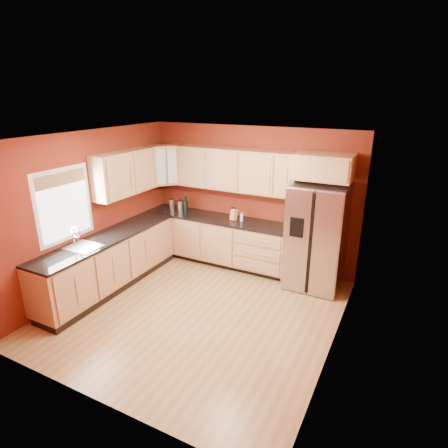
{
  "coord_description": "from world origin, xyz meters",
  "views": [
    {
      "loc": [
        2.62,
        -4.2,
        3.16
      ],
      "look_at": [
        0.0,
        0.9,
        1.13
      ],
      "focal_mm": 30.0,
      "sensor_mm": 36.0,
      "label": 1
    }
  ],
  "objects": [
    {
      "name": "canister_right",
      "position": [
        -1.36,
        1.69,
        1.03
      ],
      "size": [
        0.15,
        0.15,
        0.22
      ],
      "primitive_type": "cylinder",
      "rotation": [
        0.0,
        0.0,
        -0.14
      ],
      "color": "silver",
      "rests_on": "countertop_back"
    },
    {
      "name": "knife_block",
      "position": [
        -0.2,
        1.7,
        1.02
      ],
      "size": [
        0.13,
        0.12,
        0.21
      ],
      "primitive_type": "cube",
      "rotation": [
        0.0,
        0.0,
        -0.32
      ],
      "color": "tan",
      "rests_on": "countertop_back"
    },
    {
      "name": "wall_front",
      "position": [
        0.0,
        -2.0,
        1.3
      ],
      "size": [
        4.0,
        0.04,
        2.6
      ],
      "primitive_type": "cube",
      "color": "maroon",
      "rests_on": "floor"
    },
    {
      "name": "sink_faucet",
      "position": [
        -1.69,
        -0.5,
        1.07
      ],
      "size": [
        0.5,
        0.42,
        0.3
      ],
      "primitive_type": null,
      "color": "white",
      "rests_on": "countertop_left"
    },
    {
      "name": "wall_back",
      "position": [
        0.0,
        2.0,
        1.3
      ],
      "size": [
        4.0,
        0.04,
        2.6
      ],
      "primitive_type": "cube",
      "color": "maroon",
      "rests_on": "floor"
    },
    {
      "name": "wine_bottle_a",
      "position": [
        -1.29,
        1.74,
        1.08
      ],
      "size": [
        0.09,
        0.09,
        0.33
      ],
      "primitive_type": null,
      "rotation": [
        0.0,
        0.0,
        -0.25
      ],
      "color": "black",
      "rests_on": "countertop_back"
    },
    {
      "name": "over_fridge_cabinet",
      "position": [
        1.35,
        1.7,
        2.05
      ],
      "size": [
        0.92,
        0.6,
        0.4
      ],
      "primitive_type": "cube",
      "color": "tan",
      "rests_on": "wall_back"
    },
    {
      "name": "countertop_back",
      "position": [
        -0.55,
        1.69,
        0.9
      ],
      "size": [
        2.9,
        0.62,
        0.04
      ],
      "primitive_type": "cube",
      "color": "black",
      "rests_on": "base_cabinets_back"
    },
    {
      "name": "countertop_left",
      "position": [
        -1.69,
        0.0,
        0.9
      ],
      "size": [
        0.62,
        2.8,
        0.04
      ],
      "primitive_type": "cube",
      "color": "black",
      "rests_on": "base_cabinets_left"
    },
    {
      "name": "soap_dispenser",
      "position": [
        -0.05,
        1.71,
        1.0
      ],
      "size": [
        0.06,
        0.06,
        0.17
      ],
      "primitive_type": "cylinder",
      "rotation": [
        0.0,
        0.0,
        -0.15
      ],
      "color": "silver",
      "rests_on": "countertop_back"
    },
    {
      "name": "ceiling",
      "position": [
        0.0,
        0.0,
        2.6
      ],
      "size": [
        4.0,
        4.0,
        0.0
      ],
      "primitive_type": "plane",
      "color": "white",
      "rests_on": "wall_back"
    },
    {
      "name": "upper_cabinets_left",
      "position": [
        -1.83,
        0.72,
        1.83
      ],
      "size": [
        0.33,
        1.35,
        0.75
      ],
      "primitive_type": "cube",
      "color": "tan",
      "rests_on": "wall_left"
    },
    {
      "name": "upper_cabinets_back",
      "position": [
        -0.25,
        1.83,
        1.83
      ],
      "size": [
        2.3,
        0.33,
        0.75
      ],
      "primitive_type": "cube",
      "color": "tan",
      "rests_on": "wall_back"
    },
    {
      "name": "base_cabinets_left",
      "position": [
        -1.7,
        0.0,
        0.44
      ],
      "size": [
        0.6,
        2.8,
        0.88
      ],
      "primitive_type": "cube",
      "color": "tan",
      "rests_on": "floor"
    },
    {
      "name": "wall_left",
      "position": [
        -2.0,
        0.0,
        1.3
      ],
      "size": [
        0.04,
        4.0,
        2.6
      ],
      "primitive_type": "cube",
      "color": "maroon",
      "rests_on": "floor"
    },
    {
      "name": "base_cabinets_back",
      "position": [
        -0.55,
        1.7,
        0.44
      ],
      "size": [
        2.9,
        0.6,
        0.88
      ],
      "primitive_type": "cube",
      "color": "tan",
      "rests_on": "floor"
    },
    {
      "name": "floor",
      "position": [
        0.0,
        0.0,
        0.0
      ],
      "size": [
        4.0,
        4.0,
        0.0
      ],
      "primitive_type": "plane",
      "color": "olive",
      "rests_on": "ground"
    },
    {
      "name": "wine_bottle_b",
      "position": [
        -1.24,
        1.7,
        1.08
      ],
      "size": [
        0.09,
        0.09,
        0.31
      ],
      "primitive_type": null,
      "rotation": [
        0.0,
        0.0,
        -0.31
      ],
      "color": "black",
      "rests_on": "countertop_back"
    },
    {
      "name": "window",
      "position": [
        -1.98,
        -0.5,
        1.55
      ],
      "size": [
        0.03,
        0.9,
        1.0
      ],
      "primitive_type": "cube",
      "color": "white",
      "rests_on": "wall_left"
    },
    {
      "name": "canister_left",
      "position": [
        -1.59,
        1.73,
        1.03
      ],
      "size": [
        0.16,
        0.16,
        0.22
      ],
      "primitive_type": "cylinder",
      "rotation": [
        0.0,
        0.0,
        0.19
      ],
      "color": "silver",
      "rests_on": "countertop_back"
    },
    {
      "name": "wall_right",
      "position": [
        2.0,
        0.0,
        1.3
      ],
      "size": [
        0.04,
        4.0,
        2.6
      ],
      "primitive_type": "cube",
      "color": "maroon",
      "rests_on": "floor"
    },
    {
      "name": "refrigerator",
      "position": [
        1.35,
        1.62,
        0.89
      ],
      "size": [
        0.9,
        0.75,
        1.78
      ],
      "primitive_type": "cube",
      "color": "silver",
      "rests_on": "floor"
    },
    {
      "name": "corner_upper_cabinet",
      "position": [
        -1.67,
        1.67,
        1.83
      ],
      "size": [
        0.67,
        0.67,
        0.75
      ],
      "primitive_type": "cube",
      "rotation": [
        0.0,
        0.0,
        0.79
      ],
      "color": "tan",
      "rests_on": "wall_back"
    }
  ]
}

